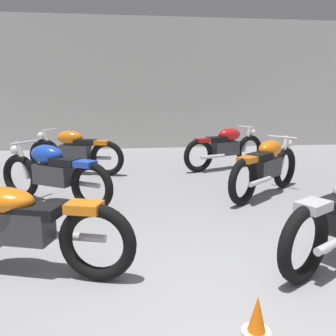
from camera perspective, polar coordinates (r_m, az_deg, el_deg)
name	(u,v)px	position (r m, az deg, el deg)	size (l,w,h in m)	color
ground_plane	(219,335)	(2.57, 8.22, -25.04)	(60.00, 60.00, 0.00)	gray
back_wall	(144,84)	(10.27, -3.96, 13.29)	(13.12, 0.24, 3.60)	#B2B2AD
motorcycle_left_row_0	(12,223)	(3.34, -23.82, -8.14)	(2.10, 0.89, 0.97)	black
motorcycle_left_row_1	(53,173)	(5.18, -18.03, -0.73)	(1.72, 1.16, 0.88)	black
motorcycle_left_row_2	(75,151)	(7.08, -14.79, 2.70)	(1.90, 0.78, 0.88)	black
motorcycle_right_row_1	(266,166)	(5.59, 15.58, 0.31)	(1.58, 1.35, 0.88)	black
motorcycle_right_row_2	(226,147)	(7.41, 9.27, 3.34)	(1.88, 0.81, 0.88)	black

